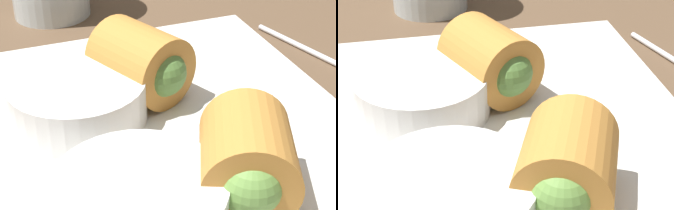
# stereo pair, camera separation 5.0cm
# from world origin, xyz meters

# --- Properties ---
(table_surface) EXTENTS (1.80, 1.40, 0.02)m
(table_surface) POSITION_xyz_m (0.00, 0.00, 0.01)
(table_surface) COLOR brown
(table_surface) RESTS_ON ground
(serving_plate) EXTENTS (0.32, 0.26, 0.01)m
(serving_plate) POSITION_xyz_m (0.00, 0.03, 0.03)
(serving_plate) COLOR silver
(serving_plate) RESTS_ON table_surface
(roll_front_left) EXTENTS (0.08, 0.07, 0.05)m
(roll_front_left) POSITION_xyz_m (0.05, 0.03, 0.06)
(roll_front_left) COLOR #C68438
(roll_front_left) RESTS_ON serving_plate
(roll_front_right) EXTENTS (0.08, 0.07, 0.05)m
(roll_front_right) POSITION_xyz_m (-0.08, 0.01, 0.06)
(roll_front_right) COLOR #C68438
(roll_front_right) RESTS_ON serving_plate
(dipping_bowl_near) EXTENTS (0.09, 0.09, 0.03)m
(dipping_bowl_near) POSITION_xyz_m (0.04, 0.08, 0.05)
(dipping_bowl_near) COLOR white
(dipping_bowl_near) RESTS_ON serving_plate
(dipping_bowl_far) EXTENTS (0.09, 0.09, 0.03)m
(dipping_bowl_far) POSITION_xyz_m (-0.07, 0.07, 0.05)
(dipping_bowl_far) COLOR white
(dipping_bowl_far) RESTS_ON serving_plate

